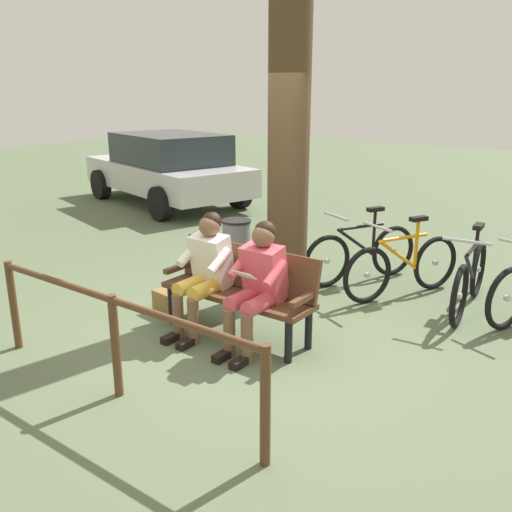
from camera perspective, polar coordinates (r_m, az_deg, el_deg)
The scene contains 12 objects.
ground_plane at distance 5.45m, azimuth -1.20°, elevation -8.56°, with size 40.00×40.00×0.00m, color #566647.
bench at distance 5.40m, azimuth -1.53°, elevation -2.98°, with size 1.63×0.57×0.87m.
person_reading at distance 5.04m, azimuth 0.17°, elevation -2.53°, with size 0.51×0.78×1.20m.
person_companion at distance 5.43m, azimuth -5.29°, elevation -1.19°, with size 0.51×0.78×1.20m.
handbag at distance 6.10m, azimuth -9.32°, elevation -4.71°, with size 0.30×0.14×0.24m, color olive.
tree_trunk at distance 6.26m, azimuth 3.41°, elevation 12.91°, with size 0.47×0.47×3.82m, color #4C3823.
litter_bin at distance 7.15m, azimuth -2.01°, elevation 0.86°, with size 0.38×0.38×0.74m.
bicycle_silver at distance 6.44m, azimuth 21.15°, elevation -2.23°, with size 0.48×1.67×0.94m.
bicycle_blue at distance 6.65m, azimuth 14.88°, elevation -1.05°, with size 0.74×1.57×0.94m.
bicycle_black at distance 7.06m, azimuth 10.78°, elevation 0.24°, with size 0.75×1.56×0.94m.
railing_fence at distance 4.41m, azimuth -14.42°, elevation -7.12°, with size 2.92×0.24×0.85m.
parked_car at distance 11.86m, azimuth -9.10°, elevation 9.02°, with size 4.49×2.69×1.47m.
Camera 1 is at (-3.24, 3.71, 2.33)m, focal length 38.82 mm.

